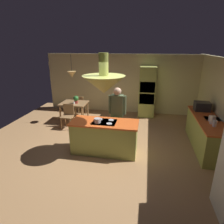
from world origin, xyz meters
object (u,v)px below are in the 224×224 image
oven_tower (147,92)px  microwave_on_counter (202,106)px  chair_by_back_wall (80,104)px  canister_tea (211,118)px  cooking_pot_on_cooktop (97,120)px  kitchen_island (105,137)px  person_at_island (117,112)px  potted_plant_on_table (76,99)px  cup_on_table (74,103)px  canister_sugar (213,120)px  canister_flour (215,123)px  chair_facing_island (68,114)px  dining_table (74,105)px

oven_tower → microwave_on_counter: bearing=-45.0°
chair_by_back_wall → canister_tea: bearing=154.5°
cooking_pot_on_cooktop → oven_tower: bearing=69.5°
kitchen_island → chair_by_back_wall: size_ratio=2.12×
person_at_island → potted_plant_on_table: person_at_island is taller
cup_on_table → canister_sugar: 4.70m
potted_plant_on_table → canister_flour: size_ratio=1.78×
chair_facing_island → canister_sugar: 4.69m
potted_plant_on_table → dining_table: bearing=149.6°
chair_facing_island → canister_tea: 4.65m
chair_facing_island → chair_by_back_wall: 1.27m
cup_on_table → microwave_on_counter: 4.48m
chair_by_back_wall → potted_plant_on_table: 0.84m
dining_table → chair_by_back_wall: chair_by_back_wall is taller
chair_facing_island → canister_flour: bearing=-15.4°
cooking_pot_on_cooktop → canister_tea: bearing=13.2°
dining_table → cooking_pot_on_cooktop: size_ratio=5.54×
canister_tea → canister_flour: bearing=-90.0°
oven_tower → canister_tea: 3.19m
dining_table → canister_flour: canister_flour is taller
person_at_island → canister_tea: size_ratio=10.57×
person_at_island → oven_tower: bearing=71.8°
person_at_island → cup_on_table: size_ratio=19.24×
kitchen_island → chair_by_back_wall: 3.22m
dining_table → canister_sugar: canister_sugar is taller
chair_by_back_wall → canister_tea: size_ratio=5.31×
chair_facing_island → chair_by_back_wall: bearing=90.0°
oven_tower → chair_facing_island: oven_tower is taller
person_at_island → canister_tea: person_at_island is taller
potted_plant_on_table → chair_facing_island: bearing=-102.7°
person_at_island → microwave_on_counter: size_ratio=3.76×
dining_table → chair_by_back_wall: 0.65m
canister_flour → canister_sugar: canister_sugar is taller
oven_tower → cup_on_table: oven_tower is taller
dining_table → microwave_on_counter: microwave_on_counter is taller
chair_facing_island → canister_sugar: size_ratio=3.99×
cup_on_table → canister_sugar: canister_sugar is taller
dining_table → microwave_on_counter: 4.60m
dining_table → cup_on_table: (0.09, -0.21, 0.16)m
chair_by_back_wall → potted_plant_on_table: (0.13, -0.71, 0.42)m
oven_tower → chair_by_back_wall: size_ratio=2.39×
canister_flour → canister_tea: canister_flour is taller
canister_tea → chair_facing_island: bearing=168.9°
dining_table → cooking_pot_on_cooktop: 2.73m
canister_flour → canister_tea: size_ratio=1.03×
dining_table → canister_sugar: (4.54, -1.71, 0.37)m
microwave_on_counter → dining_table: bearing=172.5°
oven_tower → cooking_pot_on_cooktop: oven_tower is taller
oven_tower → cup_on_table: 3.04m
chair_facing_island → cup_on_table: bearing=78.5°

